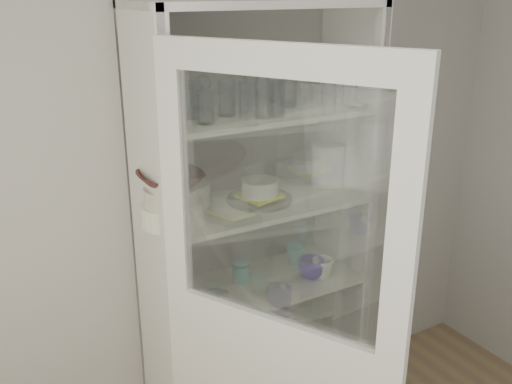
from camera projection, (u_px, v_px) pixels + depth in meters
wall_back at (193, 186)px, 2.58m from camera, size 3.60×0.02×2.60m
pantry_cabinet at (249, 261)px, 2.66m from camera, size 1.00×0.45×2.10m
cupboard_door at (274, 374)px, 1.99m from camera, size 0.46×0.81×2.00m
tumbler_0 at (177, 110)px, 2.03m from camera, size 0.09×0.09×0.14m
tumbler_1 at (206, 107)px, 2.12m from camera, size 0.07×0.07×0.13m
tumbler_2 at (275, 99)px, 2.26m from camera, size 0.08×0.08×0.13m
tumbler_3 at (265, 100)px, 2.22m from camera, size 0.09×0.09×0.14m
tumbler_4 at (276, 99)px, 2.23m from camera, size 0.09×0.09×0.14m
tumbler_5 at (350, 92)px, 2.42m from camera, size 0.09×0.09×0.13m
tumbler_6 at (329, 95)px, 2.35m from camera, size 0.08×0.08×0.13m
tumbler_7 at (196, 102)px, 2.21m from camera, size 0.08×0.08×0.13m
tumbler_8 at (192, 100)px, 2.21m from camera, size 0.09×0.09×0.14m
tumbler_9 at (227, 98)px, 2.25m from camera, size 0.08×0.08×0.14m
tumbler_10 at (275, 92)px, 2.35m from camera, size 0.10×0.10×0.15m
tumbler_11 at (288, 89)px, 2.42m from camera, size 0.10×0.10×0.15m
goblet_0 at (203, 91)px, 2.33m from camera, size 0.07×0.07×0.16m
goblet_1 at (251, 87)px, 2.45m from camera, size 0.07×0.07×0.16m
goblet_2 at (291, 85)px, 2.51m from camera, size 0.07×0.07×0.16m
goblet_3 at (310, 81)px, 2.58m from camera, size 0.07×0.07×0.17m
plate_stack_front at (172, 213)px, 2.25m from camera, size 0.26×0.26×0.08m
plate_stack_back at (186, 194)px, 2.45m from camera, size 0.22×0.22×0.10m
cream_bowl at (171, 195)px, 2.23m from camera, size 0.28×0.28×0.07m
terracotta_bowl at (171, 180)px, 2.21m from camera, size 0.25×0.25×0.06m
glass_platter at (260, 199)px, 2.50m from camera, size 0.37×0.37×0.02m
yellow_trivet at (260, 196)px, 2.50m from camera, size 0.19×0.19×0.01m
white_ramekin at (260, 187)px, 2.48m from camera, size 0.20×0.20×0.07m
grey_bowl_stack at (328, 164)px, 2.69m from camera, size 0.15×0.15×0.20m
mug_blue at (311, 268)px, 2.66m from camera, size 0.14×0.14×0.10m
mug_teal at (296, 254)px, 2.80m from camera, size 0.12×0.12×0.09m
mug_white at (323, 268)px, 2.66m from camera, size 0.13×0.13×0.09m
teal_jar at (241, 271)px, 2.63m from camera, size 0.08×0.08×0.10m
measuring_cups at (215, 297)px, 2.47m from camera, size 0.09×0.09×0.04m
white_canister at (175, 289)px, 2.45m from camera, size 0.14×0.14×0.12m
cream_dish at (211, 366)px, 2.63m from camera, size 0.25×0.25×0.07m
tin_box at (290, 342)px, 2.82m from camera, size 0.24×0.19×0.06m
tumbler_12 at (227, 99)px, 2.27m from camera, size 0.06×0.06×0.13m
tumbler_13 at (248, 100)px, 2.21m from camera, size 0.07×0.07×0.15m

